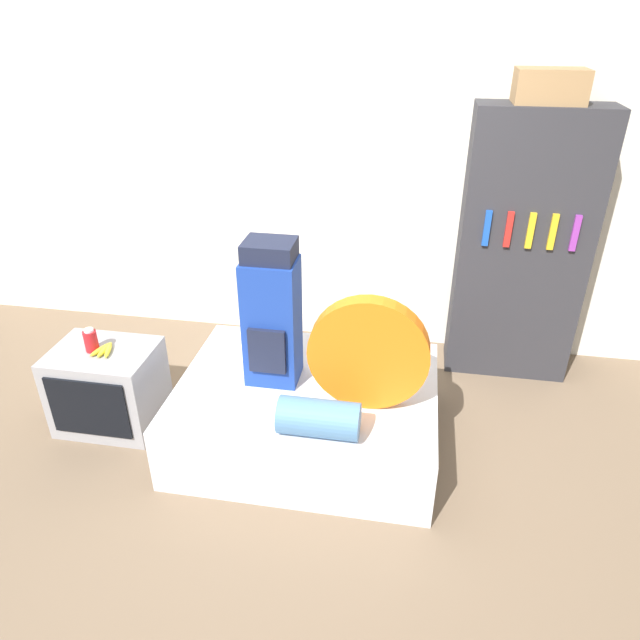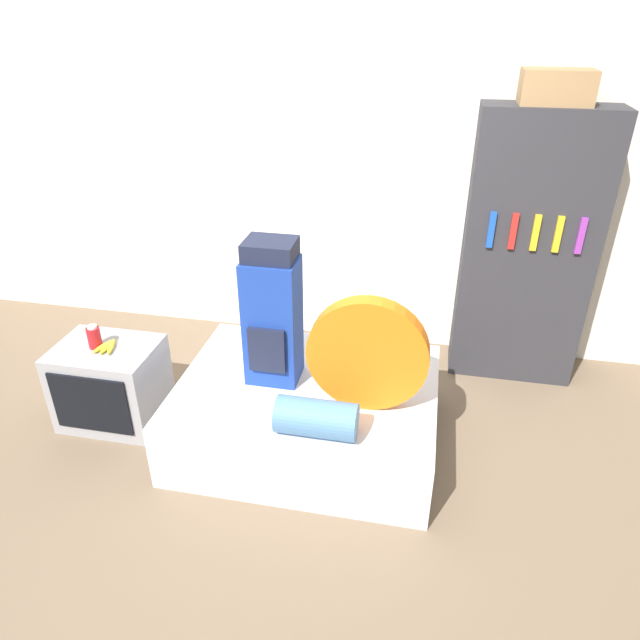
% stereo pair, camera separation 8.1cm
% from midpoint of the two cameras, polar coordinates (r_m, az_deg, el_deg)
% --- Properties ---
extents(ground_plane, '(16.00, 16.00, 0.00)m').
position_cam_midpoint_polar(ground_plane, '(3.45, -4.28, -15.88)').
color(ground_plane, brown).
extents(wall_back, '(8.00, 0.05, 2.60)m').
position_cam_midpoint_polar(wall_back, '(4.34, 1.49, 13.88)').
color(wall_back, silver).
rests_on(wall_back, ground_plane).
extents(bed, '(1.56, 1.21, 0.42)m').
position_cam_midpoint_polar(bed, '(3.60, -0.59, -9.11)').
color(bed, silver).
rests_on(bed, ground_plane).
extents(backpack, '(0.31, 0.29, 0.88)m').
position_cam_midpoint_polar(backpack, '(3.32, -4.09, 0.52)').
color(backpack, navy).
rests_on(backpack, bed).
extents(tent_bag, '(0.67, 0.11, 0.67)m').
position_cam_midpoint_polar(tent_bag, '(3.14, 5.52, -3.44)').
color(tent_bag, orange).
rests_on(tent_bag, bed).
extents(sleeping_roll, '(0.43, 0.21, 0.21)m').
position_cam_midpoint_polar(sleeping_roll, '(3.05, 0.42, -9.79)').
color(sleeping_roll, teal).
rests_on(sleeping_roll, bed).
extents(television, '(0.64, 0.49, 0.55)m').
position_cam_midpoint_polar(television, '(3.95, -19.61, -6.03)').
color(television, '#939399').
rests_on(television, ground_plane).
extents(canister, '(0.08, 0.08, 0.15)m').
position_cam_midpoint_polar(canister, '(3.80, -21.09, -1.60)').
color(canister, '#B2191E').
rests_on(canister, television).
extents(banana_bunch, '(0.13, 0.18, 0.03)m').
position_cam_midpoint_polar(banana_bunch, '(3.78, -19.90, -2.51)').
color(banana_bunch, yellow).
rests_on(banana_bunch, television).
extents(bookshelf, '(0.86, 0.35, 1.90)m').
position_cam_midpoint_polar(bookshelf, '(4.18, 20.53, 6.40)').
color(bookshelf, '#2D2D33').
rests_on(bookshelf, ground_plane).
extents(cardboard_box, '(0.42, 0.26, 0.20)m').
position_cam_midpoint_polar(cardboard_box, '(3.94, 23.15, 20.65)').
color(cardboard_box, '#99754C').
rests_on(cardboard_box, bookshelf).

